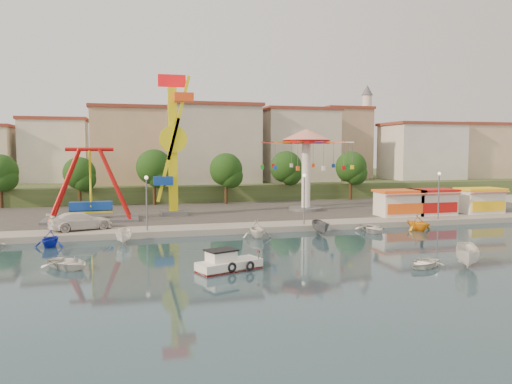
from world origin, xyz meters
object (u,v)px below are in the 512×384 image
object	(u,v)px
cabin_motorboat	(228,264)
rowboat_a	(68,263)
wave_swinger	(306,151)
van	(81,221)
pirate_ship_ride	(91,186)
kamikaze_tower	(174,148)
skiff	(468,256)

from	to	relation	value
cabin_motorboat	rowboat_a	world-z (taller)	cabin_motorboat
wave_swinger	van	world-z (taller)	wave_swinger
pirate_ship_ride	van	size ratio (longest dim) A/B	1.69
kamikaze_tower	van	world-z (taller)	kamikaze_tower
kamikaze_tower	cabin_motorboat	distance (m)	27.37
wave_swinger	cabin_motorboat	xyz separation A→B (m)	(-15.64, -26.61, -7.77)
pirate_ship_ride	wave_swinger	bearing A→B (deg)	6.51
wave_swinger	rowboat_a	distance (m)	35.99
skiff	pirate_ship_ride	bearing A→B (deg)	170.45
pirate_ship_ride	rowboat_a	distance (m)	20.65
van	cabin_motorboat	bearing A→B (deg)	-166.51
van	pirate_ship_ride	bearing A→B (deg)	-24.28
kamikaze_tower	cabin_motorboat	world-z (taller)	kamikaze_tower
pirate_ship_ride	van	xyz separation A→B (m)	(-0.59, -6.30, -2.93)
wave_swinger	cabin_motorboat	distance (m)	31.82
pirate_ship_ride	kamikaze_tower	world-z (taller)	kamikaze_tower
wave_swinger	pirate_ship_ride	bearing A→B (deg)	-173.49
kamikaze_tower	cabin_motorboat	size ratio (longest dim) A/B	3.38
cabin_motorboat	van	size ratio (longest dim) A/B	0.82
rowboat_a	van	distance (m)	13.99
kamikaze_tower	rowboat_a	xyz separation A→B (m)	(-9.62, -22.72, -8.20)
skiff	van	size ratio (longest dim) A/B	0.72
pirate_ship_ride	wave_swinger	distance (m)	26.49
kamikaze_tower	skiff	size ratio (longest dim) A/B	3.87
pirate_ship_ride	wave_swinger	xyz separation A→B (m)	(26.05, 2.97, 3.80)
rowboat_a	van	world-z (taller)	van
rowboat_a	van	xyz separation A→B (m)	(-0.28, 13.95, 1.07)
wave_swinger	rowboat_a	bearing A→B (deg)	-138.61
wave_swinger	cabin_motorboat	size ratio (longest dim) A/B	2.38
kamikaze_tower	skiff	bearing A→B (deg)	-58.98
skiff	wave_swinger	bearing A→B (deg)	127.44
rowboat_a	cabin_motorboat	bearing A→B (deg)	-58.24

